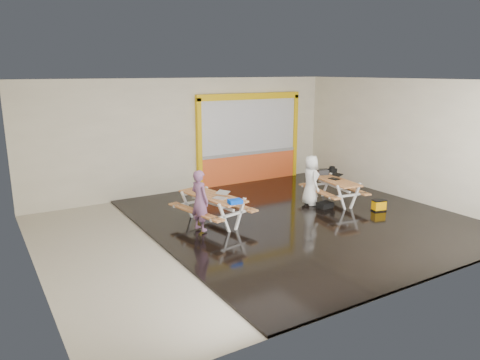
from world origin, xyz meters
TOP-DOWN VIEW (x-y plane):
  - room at (0.00, 0.00)m, footprint 10.02×8.02m
  - deck at (1.25, 0.00)m, footprint 7.50×7.98m
  - kiosk at (2.20, 3.93)m, footprint 3.88×0.16m
  - picnic_table_left at (-0.89, 0.73)m, footprint 1.64×2.13m
  - picnic_table_right at (2.90, 0.56)m, footprint 1.44×1.94m
  - person_left at (-1.40, 0.38)m, footprint 0.45×0.59m
  - person_right at (2.19, 0.72)m, footprint 0.60×0.77m
  - laptop_left at (-0.82, 0.41)m, footprint 0.45×0.44m
  - laptop_right at (2.97, 0.59)m, footprint 0.36×0.32m
  - blue_pouch at (-0.77, -0.15)m, footprint 0.34×0.26m
  - toolbox at (3.02, 1.17)m, footprint 0.35×0.25m
  - backpack at (3.52, 1.33)m, footprint 0.29×0.20m
  - dark_case at (2.36, 0.30)m, footprint 0.41×0.32m
  - fluke_bag at (3.40, -0.67)m, footprint 0.39×0.30m

SIDE VIEW (x-z plane):
  - deck at x=1.25m, z-range 0.00..0.05m
  - dark_case at x=2.36m, z-range 0.05..0.20m
  - fluke_bag at x=3.40m, z-range 0.04..0.35m
  - picnic_table_right at x=2.90m, z-range 0.20..0.92m
  - picnic_table_left at x=-0.89m, z-range 0.20..0.97m
  - backpack at x=3.52m, z-range 0.43..0.88m
  - person_right at x=2.19m, z-range 0.06..1.45m
  - laptop_right at x=2.97m, z-range 0.70..0.84m
  - toolbox at x=3.02m, z-range 0.71..0.89m
  - person_left at x=-1.40m, z-range 0.08..1.51m
  - blue_pouch at x=-0.77m, z-range 0.77..0.86m
  - laptop_left at x=-0.82m, z-range 0.74..0.89m
  - kiosk at x=2.20m, z-range -0.06..2.94m
  - room at x=0.00m, z-range -0.01..3.51m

